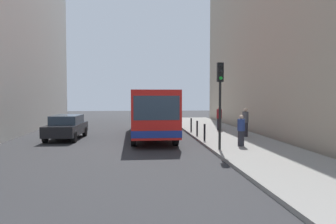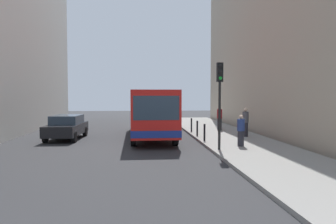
# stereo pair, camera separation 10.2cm
# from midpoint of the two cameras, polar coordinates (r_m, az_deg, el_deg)

# --- Properties ---
(ground_plane) EXTENTS (80.00, 80.00, 0.00)m
(ground_plane) POSITION_cam_midpoint_polar(r_m,az_deg,el_deg) (17.87, -4.34, -5.88)
(ground_plane) COLOR #2D2D30
(sidewalk) EXTENTS (4.40, 40.00, 0.15)m
(sidewalk) POSITION_cam_midpoint_polar(r_m,az_deg,el_deg) (18.75, 12.47, -5.29)
(sidewalk) COLOR gray
(sidewalk) RESTS_ON ground
(building_right) EXTENTS (7.00, 32.00, 17.06)m
(building_right) POSITION_cam_midpoint_polar(r_m,az_deg,el_deg) (25.35, 23.52, 15.91)
(building_right) COLOR #B2A38C
(building_right) RESTS_ON ground
(bus) EXTENTS (2.63, 11.04, 3.00)m
(bus) POSITION_cam_midpoint_polar(r_m,az_deg,el_deg) (21.86, -3.12, 0.28)
(bus) COLOR red
(bus) RESTS_ON ground
(car_beside_bus) EXTENTS (2.03, 4.48, 1.48)m
(car_beside_bus) POSITION_cam_midpoint_polar(r_m,az_deg,el_deg) (21.53, -17.10, -2.40)
(car_beside_bus) COLOR black
(car_beside_bus) RESTS_ON ground
(traffic_light) EXTENTS (0.28, 0.33, 4.10)m
(traffic_light) POSITION_cam_midpoint_polar(r_m,az_deg,el_deg) (15.88, 8.73, 3.87)
(traffic_light) COLOR black
(traffic_light) RESTS_ON sidewalk
(bollard_near) EXTENTS (0.11, 0.11, 0.95)m
(bollard_near) POSITION_cam_midpoint_polar(r_m,az_deg,el_deg) (18.95, 6.12, -3.48)
(bollard_near) COLOR black
(bollard_near) RESTS_ON sidewalk
(bollard_mid) EXTENTS (0.11, 0.11, 0.95)m
(bollard_mid) POSITION_cam_midpoint_polar(r_m,az_deg,el_deg) (21.21, 4.87, -2.79)
(bollard_mid) COLOR black
(bollard_mid) RESTS_ON sidewalk
(bollard_far) EXTENTS (0.11, 0.11, 0.95)m
(bollard_far) POSITION_cam_midpoint_polar(r_m,az_deg,el_deg) (23.47, 3.86, -2.23)
(bollard_far) COLOR black
(bollard_far) RESTS_ON sidewalk
(pedestrian_near_signal) EXTENTS (0.38, 0.38, 1.58)m
(pedestrian_near_signal) POSITION_cam_midpoint_polar(r_m,az_deg,el_deg) (17.24, 12.22, -3.13)
(pedestrian_near_signal) COLOR #26262D
(pedestrian_near_signal) RESTS_ON sidewalk
(pedestrian_mid_sidewalk) EXTENTS (0.38, 0.38, 1.79)m
(pedestrian_mid_sidewalk) POSITION_cam_midpoint_polar(r_m,az_deg,el_deg) (21.20, 12.95, -1.70)
(pedestrian_mid_sidewalk) COLOR #26262D
(pedestrian_mid_sidewalk) RESTS_ON sidewalk
(pedestrian_far_sidewalk) EXTENTS (0.38, 0.38, 1.78)m
(pedestrian_far_sidewalk) POSITION_cam_midpoint_polar(r_m,az_deg,el_deg) (24.72, 8.63, -1.02)
(pedestrian_far_sidewalk) COLOR #26262D
(pedestrian_far_sidewalk) RESTS_ON sidewalk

